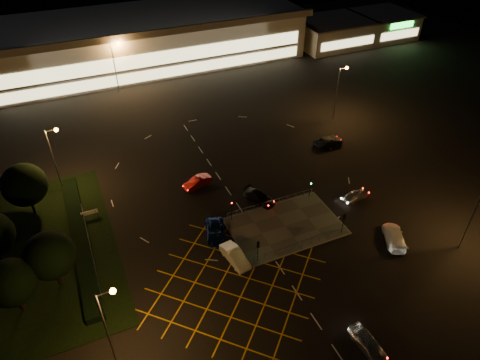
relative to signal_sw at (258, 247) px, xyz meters
name	(u,v)px	position (x,y,z in m)	size (l,w,h in m)	color
ground	(265,221)	(4.00, 5.99, -2.37)	(180.00, 180.00, 0.00)	black
pedestrian_island	(285,226)	(6.00, 3.99, -2.31)	(14.00, 9.00, 0.12)	#4C4944
grass_verge	(39,253)	(-24.00, 11.99, -2.33)	(18.00, 30.00, 0.08)	black
hedge	(80,239)	(-19.00, 11.99, -1.87)	(2.00, 26.00, 1.00)	black
supermarket	(147,39)	(4.00, 67.95, 2.95)	(72.00, 26.50, 10.50)	beige
retail_unit_a	(332,32)	(50.00, 59.97, 0.85)	(18.80, 14.80, 6.35)	beige
retail_unit_b	(383,24)	(66.00, 59.95, 0.85)	(14.80, 14.80, 6.35)	beige
streetlight_sw	(108,318)	(-17.56, -6.01, 4.20)	(1.78, 0.56, 10.03)	slate
streetlight_se	(479,206)	(24.44, -8.01, 4.20)	(1.78, 0.56, 10.03)	slate
streetlight_nw	(55,151)	(-19.56, 23.99, 4.20)	(1.78, 0.56, 10.03)	slate
streetlight_ne	(340,86)	(28.44, 25.99, 4.20)	(1.78, 0.56, 10.03)	slate
streetlight_far_left	(116,61)	(-5.56, 53.99, 4.20)	(1.78, 0.56, 10.03)	slate
streetlight_far_right	(287,31)	(34.44, 55.99, 4.20)	(1.78, 0.56, 10.03)	slate
signal_sw	(258,247)	(0.00, 0.00, 0.00)	(0.28, 0.30, 3.15)	black
signal_se	(344,219)	(12.00, 0.00, 0.00)	(0.28, 0.30, 3.15)	black
signal_nw	(231,207)	(0.00, 7.99, 0.00)	(0.28, 0.30, 3.15)	black
signal_ne	(311,184)	(12.00, 7.99, 0.00)	(0.28, 0.30, 3.15)	black
tree_a	(10,283)	(-26.00, 3.99, 1.97)	(5.04, 5.04, 6.86)	black
tree_c	(24,185)	(-24.00, 19.99, 2.59)	(5.76, 5.76, 7.84)	black
tree_e	(50,255)	(-22.00, 5.99, 2.28)	(5.40, 5.40, 7.35)	black
car_near_silver	(368,343)	(4.99, -14.55, -1.61)	(1.78, 4.44, 1.51)	#A2A5A9
car_queue_white	(235,256)	(-2.45, 1.18, -1.58)	(1.67, 4.79, 1.58)	silver
car_left_blue	(216,232)	(-3.02, 6.09, -1.64)	(2.40, 5.20, 1.44)	#0C1B4D
car_far_dkgrey	(259,197)	(5.12, 10.12, -1.66)	(1.97, 4.86, 1.41)	black
car_right_silver	(355,196)	(17.71, 5.01, -1.71)	(1.56, 3.88, 1.32)	#B8BAC0
car_circ_red	(197,182)	(-1.73, 16.88, -1.63)	(1.56, 4.47, 1.47)	maroon
car_east_grey	(328,141)	(22.28, 18.80, -1.66)	(2.34, 5.08, 1.41)	black
car_approach_white	(394,236)	(17.20, -3.86, -1.58)	(2.21, 5.43, 1.58)	silver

